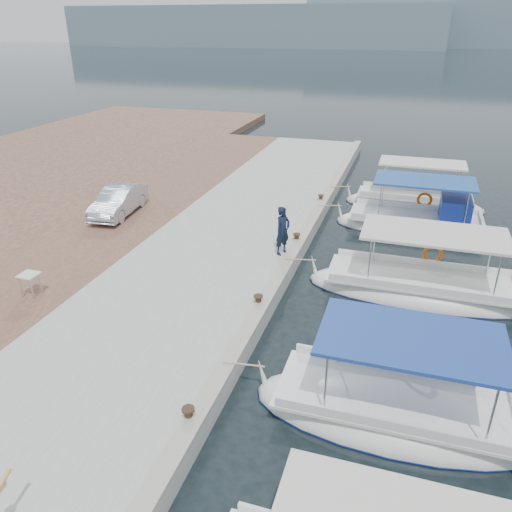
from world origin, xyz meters
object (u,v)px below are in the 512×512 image
Objects in this scene: fishing_caique_d at (417,225)px; parked_car at (118,201)px; fisherman at (283,231)px; fishing_caique_e at (413,204)px; fishing_caique_b at (393,414)px; fishing_caique_c at (420,291)px.

fishing_caique_d reaches higher than parked_car.
fisherman is 8.12m from parked_car.
fisherman is (-4.47, -8.20, 1.27)m from fishing_caique_e.
fisherman is 0.49× the size of parked_car.
parked_car is (-7.90, 1.88, -0.29)m from fisherman.
fishing_caique_d is (0.30, 12.07, 0.07)m from fishing_caique_b.
fishing_caique_c and fishing_caique_e have the same top height.
fishing_caique_d is 3.01m from fishing_caique_e.
parked_car is at bearing 144.54° from fishing_caique_b.
fishing_caique_c is at bearing -87.26° from fishing_caique_e.
parked_car is (-12.29, 8.75, 0.98)m from fishing_caique_b.
fisherman is (-4.39, 6.87, 1.27)m from fishing_caique_b.
fishing_caique_c is at bearing -17.43° from parked_car.
fishing_caique_c and fishing_caique_d have the same top height.
fisherman reaches higher than fishing_caique_b.
fishing_caique_c is (0.50, 6.15, -0.00)m from fishing_caique_b.
fishing_caique_e is 9.43m from fisherman.
fishing_caique_b is 12.08m from fishing_caique_d.
fishing_caique_e is 3.67× the size of fisherman.
fishing_caique_c is 5.92m from fishing_caique_d.
fishing_caique_d and fishing_caique_e have the same top height.
fishing_caique_b is at bearing -90.29° from fishing_caique_e.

